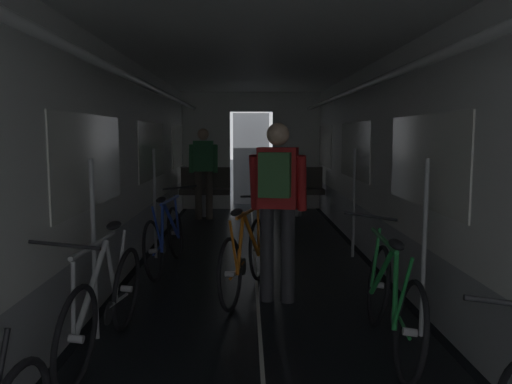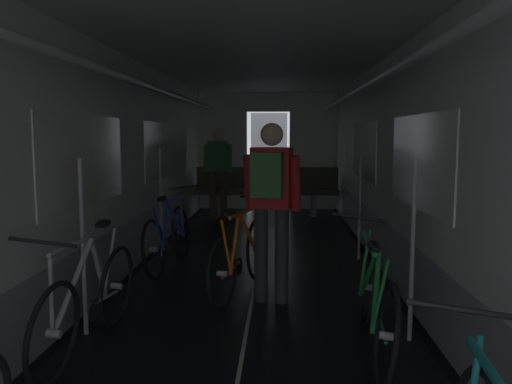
{
  "view_description": "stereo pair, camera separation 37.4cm",
  "coord_description": "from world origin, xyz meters",
  "px_view_note": "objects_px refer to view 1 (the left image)",
  "views": [
    {
      "loc": [
        -0.1,
        -1.74,
        1.58
      ],
      "look_at": [
        0.0,
        3.81,
        0.95
      ],
      "focal_mm": 35.76,
      "sensor_mm": 36.0,
      "label": 1
    },
    {
      "loc": [
        0.27,
        -1.73,
        1.58
      ],
      "look_at": [
        0.0,
        3.81,
        0.95
      ],
      "focal_mm": 35.76,
      "sensor_mm": 36.0,
      "label": 2
    }
  ],
  "objects_px": {
    "bicycle_blue": "(165,237)",
    "person_cyclist_aisle": "(277,196)",
    "bicycle_green": "(391,299)",
    "person_standing_near_bench": "(204,167)",
    "bench_seat_far_left": "(205,187)",
    "bicycle_silver": "(105,303)",
    "bicycle_orange_in_aisle": "(245,256)",
    "bench_seat_far_right": "(298,187)"
  },
  "relations": [
    {
      "from": "bicycle_blue",
      "to": "person_cyclist_aisle",
      "type": "height_order",
      "value": "person_cyclist_aisle"
    },
    {
      "from": "bicycle_green",
      "to": "person_standing_near_bench",
      "type": "bearing_deg",
      "value": 107.62
    },
    {
      "from": "person_cyclist_aisle",
      "to": "bicycle_green",
      "type": "bearing_deg",
      "value": -54.34
    },
    {
      "from": "bicycle_green",
      "to": "person_cyclist_aisle",
      "type": "xyz_separation_m",
      "value": [
        -0.78,
        1.08,
        0.63
      ]
    },
    {
      "from": "bench_seat_far_left",
      "to": "bicycle_green",
      "type": "bearing_deg",
      "value": -73.36
    },
    {
      "from": "person_cyclist_aisle",
      "to": "person_standing_near_bench",
      "type": "distance_m",
      "value": 4.88
    },
    {
      "from": "bicycle_silver",
      "to": "bicycle_green",
      "type": "bearing_deg",
      "value": 1.55
    },
    {
      "from": "person_standing_near_bench",
      "to": "bicycle_orange_in_aisle",
      "type": "bearing_deg",
      "value": -80.13
    },
    {
      "from": "bench_seat_far_right",
      "to": "bicycle_blue",
      "type": "relative_size",
      "value": 0.58
    },
    {
      "from": "bench_seat_far_right",
      "to": "person_standing_near_bench",
      "type": "relative_size",
      "value": 0.58
    },
    {
      "from": "person_standing_near_bench",
      "to": "bench_seat_far_left",
      "type": "bearing_deg",
      "value": 90.41
    },
    {
      "from": "bicycle_silver",
      "to": "bicycle_blue",
      "type": "relative_size",
      "value": 1.0
    },
    {
      "from": "person_cyclist_aisle",
      "to": "bicycle_orange_in_aisle",
      "type": "relative_size",
      "value": 1.02
    },
    {
      "from": "bicycle_silver",
      "to": "bench_seat_far_left",
      "type": "bearing_deg",
      "value": 88.03
    },
    {
      "from": "bicycle_blue",
      "to": "person_standing_near_bench",
      "type": "relative_size",
      "value": 1.0
    },
    {
      "from": "bench_seat_far_left",
      "to": "bicycle_silver",
      "type": "distance_m",
      "value": 6.28
    },
    {
      "from": "bicycle_silver",
      "to": "bicycle_green",
      "type": "height_order",
      "value": "bicycle_green"
    },
    {
      "from": "bench_seat_far_right",
      "to": "bicycle_silver",
      "type": "height_order",
      "value": "bench_seat_far_right"
    },
    {
      "from": "bicycle_silver",
      "to": "person_standing_near_bench",
      "type": "bearing_deg",
      "value": 87.88
    },
    {
      "from": "bench_seat_far_right",
      "to": "person_cyclist_aisle",
      "type": "height_order",
      "value": "person_cyclist_aisle"
    },
    {
      "from": "bench_seat_far_left",
      "to": "person_cyclist_aisle",
      "type": "distance_m",
      "value": 5.27
    },
    {
      "from": "bicycle_orange_in_aisle",
      "to": "person_standing_near_bench",
      "type": "relative_size",
      "value": 0.98
    },
    {
      "from": "person_standing_near_bench",
      "to": "bicycle_blue",
      "type": "bearing_deg",
      "value": -92.5
    },
    {
      "from": "bicycle_green",
      "to": "person_standing_near_bench",
      "type": "relative_size",
      "value": 1.01
    },
    {
      "from": "bench_seat_far_right",
      "to": "bicycle_blue",
      "type": "xyz_separation_m",
      "value": [
        -1.95,
        -3.93,
        -0.19
      ]
    },
    {
      "from": "bench_seat_far_left",
      "to": "person_standing_near_bench",
      "type": "height_order",
      "value": "person_standing_near_bench"
    },
    {
      "from": "bicycle_blue",
      "to": "person_standing_near_bench",
      "type": "height_order",
      "value": "person_standing_near_bench"
    },
    {
      "from": "bicycle_green",
      "to": "bicycle_orange_in_aisle",
      "type": "xyz_separation_m",
      "value": [
        -1.07,
        1.34,
        0.0
      ]
    },
    {
      "from": "bicycle_green",
      "to": "person_cyclist_aisle",
      "type": "distance_m",
      "value": 1.47
    },
    {
      "from": "bicycle_green",
      "to": "bicycle_orange_in_aisle",
      "type": "height_order",
      "value": "bicycle_green"
    },
    {
      "from": "bench_seat_far_left",
      "to": "bicycle_silver",
      "type": "relative_size",
      "value": 0.58
    },
    {
      "from": "bench_seat_far_left",
      "to": "bicycle_blue",
      "type": "bearing_deg",
      "value": -92.23
    },
    {
      "from": "bicycle_blue",
      "to": "bicycle_orange_in_aisle",
      "type": "distance_m",
      "value": 1.33
    },
    {
      "from": "bicycle_blue",
      "to": "person_standing_near_bench",
      "type": "bearing_deg",
      "value": 87.5
    },
    {
      "from": "bicycle_orange_in_aisle",
      "to": "person_cyclist_aisle",
      "type": "bearing_deg",
      "value": -41.35
    },
    {
      "from": "bicycle_silver",
      "to": "bicycle_green",
      "type": "relative_size",
      "value": 1.0
    },
    {
      "from": "bicycle_silver",
      "to": "bicycle_orange_in_aisle",
      "type": "relative_size",
      "value": 1.03
    },
    {
      "from": "bicycle_silver",
      "to": "person_cyclist_aisle",
      "type": "xyz_separation_m",
      "value": [
        1.3,
        1.14,
        0.63
      ]
    },
    {
      "from": "bicycle_green",
      "to": "person_standing_near_bench",
      "type": "distance_m",
      "value": 6.16
    },
    {
      "from": "bicycle_blue",
      "to": "person_standing_near_bench",
      "type": "distance_m",
      "value": 3.61
    },
    {
      "from": "bench_seat_far_left",
      "to": "person_standing_near_bench",
      "type": "bearing_deg",
      "value": -89.59
    },
    {
      "from": "bicycle_silver",
      "to": "person_standing_near_bench",
      "type": "xyz_separation_m",
      "value": [
        0.22,
        5.9,
        0.59
      ]
    }
  ]
}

